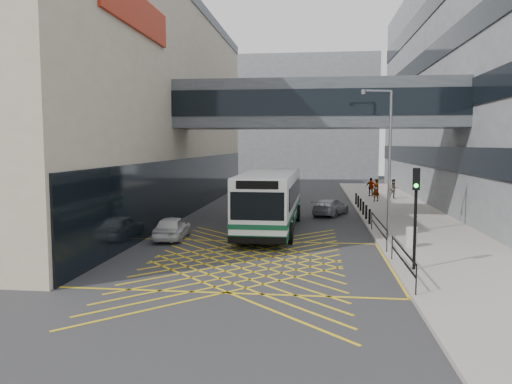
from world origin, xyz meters
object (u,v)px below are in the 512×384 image
(pedestrian_a, at_px, (376,190))
(street_lamp, at_px, (387,153))
(bus, at_px, (271,199))
(car_silver, at_px, (331,206))
(car_dark, at_px, (275,217))
(pedestrian_c, at_px, (371,187))
(traffic_light, at_px, (416,204))
(litter_bin, at_px, (412,237))
(pedestrian_b, at_px, (394,189))
(car_white, at_px, (172,227))

(pedestrian_a, bearing_deg, street_lamp, 51.54)
(bus, bearing_deg, car_silver, 61.72)
(car_dark, bearing_deg, pedestrian_a, -130.43)
(bus, height_order, pedestrian_c, bus)
(bus, distance_m, car_dark, 1.12)
(traffic_light, height_order, pedestrian_a, traffic_light)
(traffic_light, distance_m, pedestrian_a, 23.63)
(traffic_light, distance_m, street_lamp, 7.68)
(litter_bin, bearing_deg, car_dark, 143.29)
(litter_bin, distance_m, pedestrian_b, 21.61)
(traffic_light, height_order, street_lamp, street_lamp)
(car_dark, relative_size, pedestrian_c, 2.76)
(litter_bin, height_order, pedestrian_c, pedestrian_c)
(pedestrian_a, height_order, pedestrian_b, pedestrian_a)
(car_white, height_order, pedestrian_a, pedestrian_a)
(car_dark, relative_size, street_lamp, 0.62)
(street_lamp, xyz_separation_m, pedestrian_a, (1.43, 16.07, -3.39))
(car_white, bearing_deg, car_dark, -146.23)
(pedestrian_a, distance_m, pedestrian_c, 4.24)
(pedestrian_a, bearing_deg, car_silver, 28.94)
(car_silver, bearing_deg, bus, 81.72)
(car_dark, height_order, pedestrian_c, pedestrian_c)
(traffic_light, bearing_deg, car_silver, 111.65)
(litter_bin, bearing_deg, car_silver, 106.72)
(bus, height_order, car_white, bus)
(car_white, bearing_deg, bus, -146.86)
(litter_bin, distance_m, pedestrian_c, 23.32)
(car_white, xyz_separation_m, car_silver, (8.54, 10.03, -0.00))
(bus, relative_size, street_lamp, 1.60)
(car_white, relative_size, car_dark, 0.83)
(bus, xyz_separation_m, pedestrian_b, (9.54, 16.58, -0.80))
(traffic_light, distance_m, pedestrian_c, 27.86)
(car_white, bearing_deg, litter_bin, 170.84)
(traffic_light, xyz_separation_m, litter_bin, (0.75, 4.47, -2.09))
(car_white, xyz_separation_m, traffic_light, (11.22, -5.83, 2.09))
(pedestrian_b, distance_m, pedestrian_c, 2.56)
(car_dark, xyz_separation_m, street_lamp, (6.05, -2.13, 3.76))
(pedestrian_b, bearing_deg, litter_bin, -107.15)
(bus, relative_size, traffic_light, 3.10)
(pedestrian_a, bearing_deg, pedestrian_b, -161.06)
(bus, bearing_deg, car_dark, 49.81)
(car_silver, xyz_separation_m, pedestrian_a, (4.03, 7.68, 0.49))
(car_dark, distance_m, street_lamp, 7.43)
(litter_bin, height_order, pedestrian_b, pedestrian_b)
(car_dark, distance_m, litter_bin, 8.57)
(street_lamp, relative_size, litter_bin, 8.29)
(bus, bearing_deg, pedestrian_a, 62.60)
(pedestrian_a, height_order, pedestrian_c, pedestrian_a)
(traffic_light, xyz_separation_m, pedestrian_b, (3.22, 25.94, -1.69))
(pedestrian_c, bearing_deg, car_white, 62.07)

